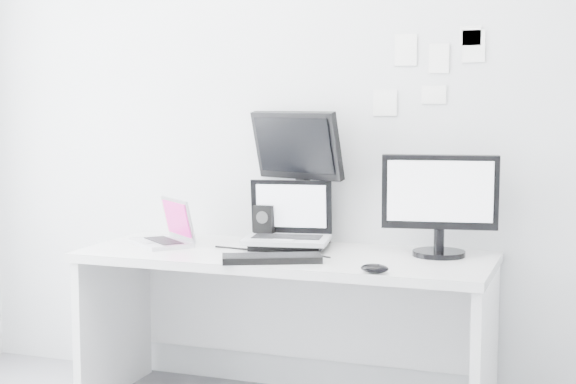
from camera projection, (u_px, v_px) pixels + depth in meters
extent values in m
plane|color=silver|center=(311.00, 110.00, 4.01)|extent=(3.60, 0.00, 3.60)
cube|color=silver|center=(285.00, 334.00, 3.78)|extent=(1.80, 0.70, 0.73)
cube|color=silver|center=(161.00, 221.00, 3.93)|extent=(0.37, 0.36, 0.22)
cube|color=black|center=(266.00, 224.00, 3.98)|extent=(0.10, 0.10, 0.18)
cube|color=#AEB1B6|center=(287.00, 215.00, 3.82)|extent=(0.42, 0.35, 0.31)
cube|color=black|center=(299.00, 175.00, 3.98)|extent=(0.49, 0.30, 0.63)
cube|color=black|center=(440.00, 204.00, 3.64)|extent=(0.52, 0.31, 0.45)
cube|color=black|center=(272.00, 258.00, 3.53)|extent=(0.43, 0.30, 0.03)
ellipsoid|color=black|center=(375.00, 268.00, 3.29)|extent=(0.11, 0.08, 0.04)
cube|color=white|center=(406.00, 50.00, 3.82)|extent=(0.10, 0.00, 0.14)
cube|color=white|center=(439.00, 58.00, 3.78)|extent=(0.09, 0.00, 0.13)
cube|color=white|center=(474.00, 46.00, 3.72)|extent=(0.10, 0.00, 0.14)
cube|color=white|center=(434.00, 95.00, 3.80)|extent=(0.11, 0.00, 0.08)
cube|color=white|center=(385.00, 103.00, 3.88)|extent=(0.11, 0.00, 0.12)
cube|color=white|center=(470.00, 36.00, 3.72)|extent=(0.09, 0.00, 0.08)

